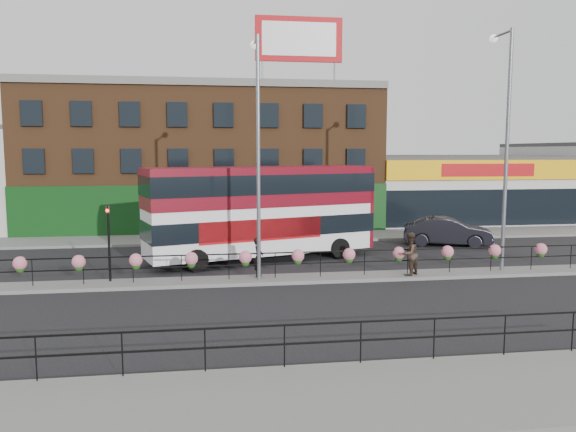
{
  "coord_description": "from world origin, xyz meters",
  "views": [
    {
      "loc": [
        -3.9,
        -23.75,
        5.63
      ],
      "look_at": [
        0.0,
        3.0,
        2.5
      ],
      "focal_mm": 35.0,
      "sensor_mm": 36.0,
      "label": 1
    }
  ],
  "objects": [
    {
      "name": "ground",
      "position": [
        0.0,
        0.0,
        0.0
      ],
      "size": [
        120.0,
        120.0,
        0.0
      ],
      "primitive_type": "plane",
      "color": "black",
      "rests_on": "ground"
    },
    {
      "name": "south_pavement",
      "position": [
        0.0,
        -12.0,
        0.07
      ],
      "size": [
        60.0,
        4.0,
        0.15
      ],
      "primitive_type": "cube",
      "color": "slate",
      "rests_on": "ground"
    },
    {
      "name": "north_pavement",
      "position": [
        0.0,
        12.0,
        0.07
      ],
      "size": [
        60.0,
        4.0,
        0.15
      ],
      "primitive_type": "cube",
      "color": "slate",
      "rests_on": "ground"
    },
    {
      "name": "median",
      "position": [
        0.0,
        0.0,
        0.07
      ],
      "size": [
        60.0,
        1.6,
        0.15
      ],
      "primitive_type": "cube",
      "color": "slate",
      "rests_on": "ground"
    },
    {
      "name": "yellow_line_inner",
      "position": [
        0.0,
        -9.7,
        0.01
      ],
      "size": [
        60.0,
        0.1,
        0.01
      ],
      "primitive_type": "cube",
      "color": "gold",
      "rests_on": "ground"
    },
    {
      "name": "yellow_line_outer",
      "position": [
        0.0,
        -9.88,
        0.01
      ],
      "size": [
        60.0,
        0.1,
        0.01
      ],
      "primitive_type": "cube",
      "color": "gold",
      "rests_on": "ground"
    },
    {
      "name": "brick_building",
      "position": [
        -4.0,
        19.96,
        5.13
      ],
      "size": [
        25.0,
        12.21,
        10.3
      ],
      "color": "brown",
      "rests_on": "ground"
    },
    {
      "name": "supermarket",
      "position": [
        16.0,
        19.9,
        2.65
      ],
      "size": [
        15.0,
        12.25,
        5.3
      ],
      "color": "silver",
      "rests_on": "ground"
    },
    {
      "name": "billboard",
      "position": [
        2.5,
        14.99,
        13.18
      ],
      "size": [
        6.0,
        0.29,
        4.4
      ],
      "color": "#B20A0F",
      "rests_on": "brick_building"
    },
    {
      "name": "median_railing",
      "position": [
        -0.0,
        0.0,
        1.05
      ],
      "size": [
        30.04,
        0.56,
        1.23
      ],
      "color": "black",
      "rests_on": "median"
    },
    {
      "name": "south_railing",
      "position": [
        -2.0,
        -10.1,
        0.96
      ],
      "size": [
        20.04,
        0.05,
        1.12
      ],
      "color": "black",
      "rests_on": "south_pavement"
    },
    {
      "name": "double_decker_bus",
      "position": [
        -1.05,
        4.87,
        2.97
      ],
      "size": [
        12.24,
        6.25,
        4.84
      ],
      "color": "white",
      "rests_on": "ground"
    },
    {
      "name": "car",
      "position": [
        10.34,
        7.71,
        0.85
      ],
      "size": [
        5.03,
        6.29,
        1.7
      ],
      "primitive_type": "imported",
      "rotation": [
        0.0,
        0.0,
        1.23
      ],
      "color": "black",
      "rests_on": "ground"
    },
    {
      "name": "pedestrian_a",
      "position": [
        -1.69,
        0.44,
        1.0
      ],
      "size": [
        0.82,
        0.72,
        1.7
      ],
      "primitive_type": "imported",
      "rotation": [
        0.0,
        0.0,
        1.31
      ],
      "color": "black",
      "rests_on": "median"
    },
    {
      "name": "pedestrian_b",
      "position": [
        4.95,
        -0.31,
        1.11
      ],
      "size": [
        1.64,
        1.63,
        1.93
      ],
      "primitive_type": "imported",
      "rotation": [
        0.0,
        0.0,
        3.79
      ],
      "color": "#3B2D23",
      "rests_on": "median"
    },
    {
      "name": "lamp_column_west",
      "position": [
        -1.72,
        0.14,
        6.24
      ],
      "size": [
        0.37,
        1.8,
        10.28
      ],
      "color": "slate",
      "rests_on": "median"
    },
    {
      "name": "lamp_column_east",
      "position": [
        9.6,
        0.39,
        6.63
      ],
      "size": [
        0.39,
        1.92,
        10.94
      ],
      "color": "slate",
      "rests_on": "median"
    },
    {
      "name": "traffic_light_median",
      "position": [
        -8.0,
        0.39,
        2.47
      ],
      "size": [
        0.15,
        0.28,
        3.65
      ],
      "color": "black",
      "rests_on": "median"
    }
  ]
}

